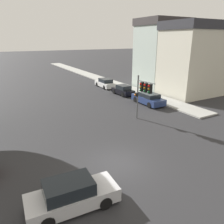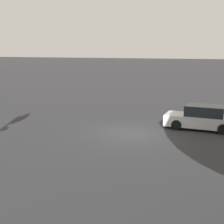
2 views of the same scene
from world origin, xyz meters
The scene contains 8 objects.
ground_plane centered at (0.00, 0.00, 0.00)m, with size 300.00×300.00×0.00m, color #28282B.
sidewalk_strip centered at (13.21, 33.08, 0.08)m, with size 2.92×60.00×0.17m.
rowhouse_backdrop centered at (18.76, 14.18, 5.33)m, with size 8.24×12.50×10.98m.
traffic_signal centered at (6.26, 5.68, 3.19)m, with size 0.73×2.49×4.51m.
crossing_car_1 centered at (-4.00, -2.35, 0.71)m, with size 4.55×2.04×1.53m.
parked_car_0 centered at (10.56, 10.15, 0.70)m, with size 2.10×4.78×1.44m.
parked_car_1 centered at (10.36, 15.84, 0.68)m, with size 1.93×3.87×1.45m.
parked_car_2 centered at (10.47, 21.78, 0.70)m, with size 2.02×4.82×1.49m.
Camera 1 is at (-6.58, -10.95, 7.92)m, focal length 35.00 mm.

